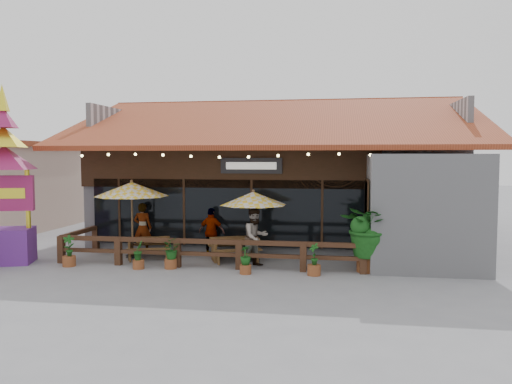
% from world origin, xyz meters
% --- Properties ---
extents(ground, '(100.00, 100.00, 0.00)m').
position_xyz_m(ground, '(0.00, 0.00, 0.00)').
color(ground, gray).
rests_on(ground, ground).
extents(restaurant_building, '(15.50, 14.73, 6.09)m').
position_xyz_m(restaurant_building, '(0.26, 6.61, 2.21)').
color(restaurant_building, '#B2B2B7').
rests_on(restaurant_building, ground).
extents(patio_railing, '(10.00, 2.60, 0.92)m').
position_xyz_m(patio_railing, '(-2.25, -0.27, 0.61)').
color(patio_railing, '#4C2C1B').
rests_on(patio_railing, ground).
extents(umbrella_left, '(3.32, 3.32, 2.72)m').
position_xyz_m(umbrella_left, '(-4.55, 0.78, 2.37)').
color(umbrella_left, brown).
rests_on(umbrella_left, ground).
extents(umbrella_right, '(2.95, 2.95, 2.43)m').
position_xyz_m(umbrella_right, '(-0.26, 0.76, 2.12)').
color(umbrella_right, brown).
rests_on(umbrella_right, ground).
extents(picnic_table_left, '(1.80, 1.68, 0.70)m').
position_xyz_m(picnic_table_left, '(-3.93, 0.70, 0.47)').
color(picnic_table_left, brown).
rests_on(picnic_table_left, ground).
extents(picnic_table_right, '(2.02, 1.90, 0.77)m').
position_xyz_m(picnic_table_right, '(-0.92, 0.83, 0.52)').
color(picnic_table_right, brown).
rests_on(picnic_table_right, ground).
extents(thai_sign_tower, '(2.94, 2.94, 6.30)m').
position_xyz_m(thai_sign_tower, '(-8.22, -0.83, 3.33)').
color(thai_sign_tower, '#5F2383').
rests_on(thai_sign_tower, ground).
extents(tropical_plant, '(2.10, 2.20, 2.37)m').
position_xyz_m(tropical_plant, '(3.44, -0.20, 1.36)').
color(tropical_plant, brown).
rests_on(tropical_plant, ground).
extents(diner_a, '(0.67, 0.45, 1.84)m').
position_xyz_m(diner_a, '(-4.51, 1.62, 0.92)').
color(diner_a, '#321B10').
rests_on(diner_a, ground).
extents(diner_b, '(1.16, 1.16, 1.90)m').
position_xyz_m(diner_b, '(-0.06, -0.02, 0.95)').
color(diner_b, '#321B10').
rests_on(diner_b, ground).
extents(diner_c, '(1.06, 0.61, 1.71)m').
position_xyz_m(diner_c, '(-1.88, 1.50, 0.85)').
color(diner_c, '#321B10').
rests_on(diner_c, ground).
extents(planter_a, '(0.43, 0.42, 1.02)m').
position_xyz_m(planter_a, '(-5.98, -0.94, 0.43)').
color(planter_a, brown).
rests_on(planter_a, ground).
extents(planter_b, '(0.36, 0.36, 0.88)m').
position_xyz_m(planter_b, '(-3.63, -0.94, 0.40)').
color(planter_b, brown).
rests_on(planter_b, ground).
extents(planter_c, '(0.68, 0.63, 0.94)m').
position_xyz_m(planter_c, '(-2.65, -0.74, 0.53)').
color(planter_c, brown).
rests_on(planter_c, ground).
extents(planter_d, '(0.46, 0.46, 0.86)m').
position_xyz_m(planter_d, '(-0.19, -1.08, 0.41)').
color(planter_d, brown).
rests_on(planter_d, ground).
extents(planter_e, '(0.40, 0.41, 0.97)m').
position_xyz_m(planter_e, '(1.85, -0.94, 0.41)').
color(planter_e, brown).
rests_on(planter_e, ground).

